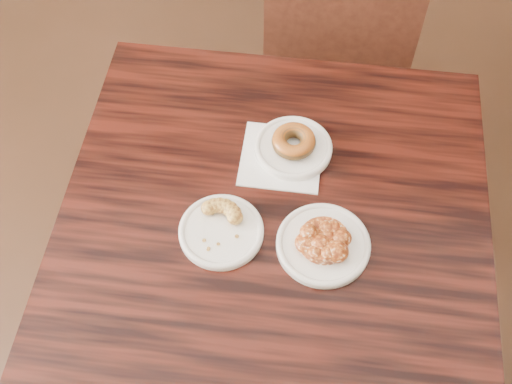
{
  "coord_description": "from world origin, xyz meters",
  "views": [
    {
      "loc": [
        -0.06,
        -0.4,
        1.79
      ],
      "look_at": [
        -0.09,
        0.26,
        0.8
      ],
      "focal_mm": 45.0,
      "sensor_mm": 36.0,
      "label": 1
    }
  ],
  "objects_px": {
    "chair_far": "(339,48)",
    "cruller_fragment": "(221,226)",
    "glazed_donut": "(294,141)",
    "apple_fritter": "(324,239)",
    "cafe_table": "(271,292)"
  },
  "relations": [
    {
      "from": "apple_fritter",
      "to": "cruller_fragment",
      "type": "height_order",
      "value": "apple_fritter"
    },
    {
      "from": "cafe_table",
      "to": "apple_fritter",
      "type": "height_order",
      "value": "apple_fritter"
    },
    {
      "from": "cruller_fragment",
      "to": "apple_fritter",
      "type": "bearing_deg",
      "value": -5.8
    },
    {
      "from": "chair_far",
      "to": "cruller_fragment",
      "type": "height_order",
      "value": "chair_far"
    },
    {
      "from": "glazed_donut",
      "to": "apple_fritter",
      "type": "xyz_separation_m",
      "value": [
        0.06,
        -0.22,
        -0.0
      ]
    },
    {
      "from": "apple_fritter",
      "to": "glazed_donut",
      "type": "bearing_deg",
      "value": 104.96
    },
    {
      "from": "chair_far",
      "to": "cruller_fragment",
      "type": "relative_size",
      "value": 8.82
    },
    {
      "from": "cafe_table",
      "to": "apple_fritter",
      "type": "distance_m",
      "value": 0.42
    },
    {
      "from": "chair_far",
      "to": "apple_fritter",
      "type": "height_order",
      "value": "chair_far"
    },
    {
      "from": "chair_far",
      "to": "cafe_table",
      "type": "bearing_deg",
      "value": 85.79
    },
    {
      "from": "apple_fritter",
      "to": "cruller_fragment",
      "type": "distance_m",
      "value": 0.19
    },
    {
      "from": "apple_fritter",
      "to": "cruller_fragment",
      "type": "bearing_deg",
      "value": 174.2
    },
    {
      "from": "glazed_donut",
      "to": "chair_far",
      "type": "bearing_deg",
      "value": 76.82
    },
    {
      "from": "glazed_donut",
      "to": "cruller_fragment",
      "type": "distance_m",
      "value": 0.24
    },
    {
      "from": "cafe_table",
      "to": "chair_far",
      "type": "relative_size",
      "value": 0.91
    }
  ]
}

